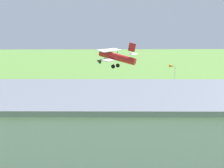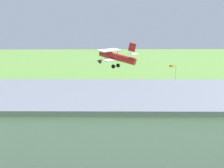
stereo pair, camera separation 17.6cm
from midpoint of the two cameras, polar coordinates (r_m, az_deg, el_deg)
ground_plane at (r=62.01m, az=-1.22°, el=-3.09°), size 400.00×400.00×0.00m
hangar at (r=29.67m, az=-1.85°, el=-8.14°), size 36.64×16.76×7.37m
biplane at (r=58.66m, az=0.70°, el=4.25°), size 6.93×7.36×4.09m
person_walking_on_apron at (r=48.24m, az=14.29°, el=-5.49°), size 0.46×0.46×1.76m
windsock at (r=78.57m, az=9.49°, el=2.54°), size 1.40×1.39×5.21m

